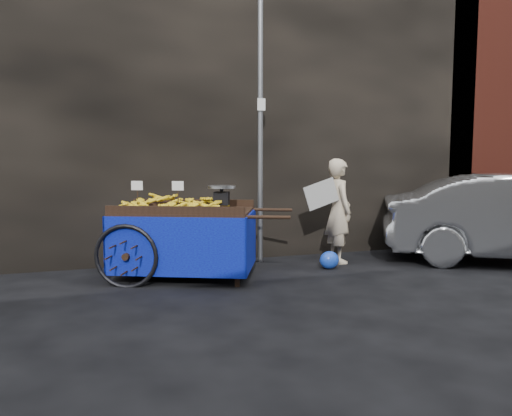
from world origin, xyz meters
name	(u,v)px	position (x,y,z in m)	size (l,w,h in m)	color
ground	(270,283)	(0.00, 0.00, 0.00)	(80.00, 80.00, 0.00)	black
building_wall	(242,107)	(0.39, 2.60, 2.50)	(13.50, 2.00, 5.00)	black
street_pole	(260,131)	(0.30, 1.30, 2.01)	(0.12, 0.10, 4.00)	slate
banana_cart	(180,217)	(-1.02, 0.71, 0.82)	(2.68, 1.97, 1.33)	black
vendor	(338,211)	(1.44, 0.92, 0.80)	(0.85, 0.59, 1.60)	#C3AF91
plastic_bag	(329,260)	(1.10, 0.53, 0.13)	(0.29, 0.23, 0.26)	#1940BD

